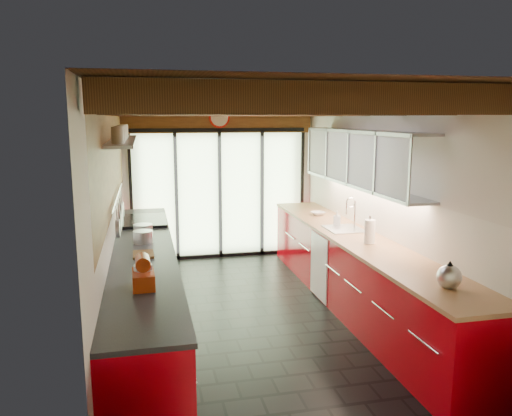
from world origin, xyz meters
name	(u,v)px	position (x,y,z in m)	size (l,w,h in m)	color
ground	(255,317)	(0.00, 0.00, 0.00)	(5.50, 5.50, 0.00)	black
room_shell	(255,180)	(0.00, 0.00, 1.65)	(5.50, 5.50, 5.50)	silver
ceiling_beams	(248,108)	(0.00, 0.38, 2.46)	(3.14, 5.06, 4.90)	#593316
glass_door	(220,160)	(0.00, 2.69, 1.66)	(2.95, 0.10, 2.90)	#C6EAAD
left_counter	(145,288)	(-1.28, 0.00, 0.46)	(0.68, 5.00, 0.92)	#B6030E
range_stove	(144,253)	(-1.28, 1.45, 0.47)	(0.66, 0.90, 0.97)	silver
right_counter	(355,273)	(1.27, 0.00, 0.46)	(0.68, 5.00, 0.92)	#B6030E
sink_assembly	(345,226)	(1.29, 0.40, 0.96)	(0.45, 0.52, 0.43)	silver
upper_cabinets_right	(361,158)	(1.43, 0.30, 1.85)	(0.34, 3.00, 3.00)	silver
left_wall_fixtures	(122,161)	(-1.47, 0.14, 1.88)	(0.28, 2.60, 0.96)	silver
stand_mixer	(143,274)	(-1.27, -1.31, 1.03)	(0.19, 0.33, 0.29)	#AE350D
pot_large	(143,237)	(-1.27, 0.25, 0.99)	(0.23, 0.23, 0.14)	silver
pot_small	(143,228)	(-1.27, 0.85, 0.97)	(0.24, 0.24, 0.09)	silver
cutting_board	(143,254)	(-1.27, -0.30, 0.93)	(0.21, 0.30, 0.03)	brown
kettle	(449,275)	(1.27, -1.90, 1.03)	(0.28, 0.29, 0.25)	silver
paper_towel	(370,232)	(1.27, -0.36, 1.06)	(0.13, 0.13, 0.33)	white
soap_bottle	(337,218)	(1.27, 0.64, 1.02)	(0.09, 0.09, 0.20)	silver
bowl	(318,214)	(1.27, 1.39, 0.95)	(0.20, 0.20, 0.05)	silver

